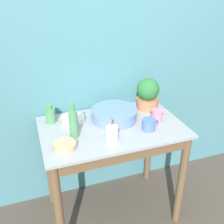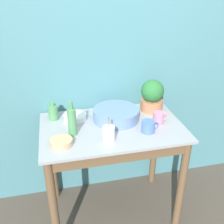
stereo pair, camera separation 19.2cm
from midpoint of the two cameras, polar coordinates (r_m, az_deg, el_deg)
wall_back at (r=2.19m, az=0.24°, el=9.37°), size 6.00×0.05×2.40m
counter_table at (r=2.07m, az=2.83°, el=-8.27°), size 1.07×0.67×0.87m
potted_plant at (r=2.20m, az=11.23°, el=3.47°), size 0.19×0.19×0.27m
bowl_wash_large at (r=2.05m, az=3.55°, el=-0.57°), size 0.36×0.36×0.09m
bottle_tall at (r=1.83m, az=-5.75°, el=-2.06°), size 0.06×0.06×0.26m
bottle_short at (r=2.07m, az=-10.14°, el=-0.07°), size 0.08×0.08×0.15m
mug_pink at (r=2.04m, az=12.79°, el=-1.30°), size 0.12×0.08×0.09m
mug_blue at (r=1.92m, az=10.80°, el=-3.21°), size 0.13×0.10×0.09m
bowl_small_enamel_white at (r=2.06m, az=-5.44°, el=-1.17°), size 0.18×0.18×0.05m
bowl_small_tan at (r=1.77m, az=-7.93°, el=-6.62°), size 0.15×0.15×0.04m
utensil_cup at (r=1.78m, az=2.41°, el=-4.82°), size 0.08×0.08×0.17m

